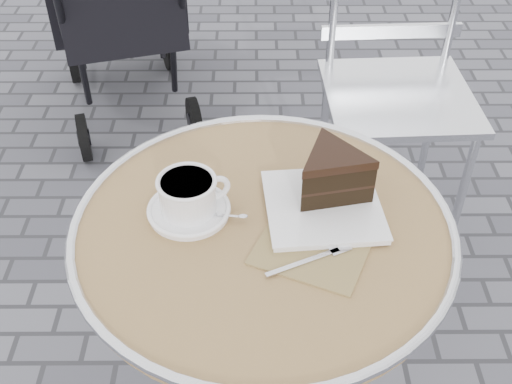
{
  "coord_description": "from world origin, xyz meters",
  "views": [
    {
      "loc": [
        -0.02,
        -0.86,
        1.55
      ],
      "look_at": [
        -0.01,
        0.04,
        0.78
      ],
      "focal_mm": 45.0,
      "sensor_mm": 36.0,
      "label": 1
    }
  ],
  "objects_px": {
    "cafe_table": "(263,284)",
    "cappuccino_set": "(189,198)",
    "bistro_chair": "(396,50)",
    "cake_plate_set": "(330,182)"
  },
  "relations": [
    {
      "from": "cafe_table",
      "to": "cappuccino_set",
      "type": "relative_size",
      "value": 4.1
    },
    {
      "from": "cappuccino_set",
      "to": "bistro_chair",
      "type": "xyz_separation_m",
      "value": [
        0.56,
        0.86,
        -0.16
      ]
    },
    {
      "from": "cafe_table",
      "to": "cake_plate_set",
      "type": "distance_m",
      "value": 0.26
    },
    {
      "from": "cafe_table",
      "to": "bistro_chair",
      "type": "height_order",
      "value": "bistro_chair"
    },
    {
      "from": "cake_plate_set",
      "to": "bistro_chair",
      "type": "xyz_separation_m",
      "value": [
        0.29,
        0.84,
        -0.18
      ]
    },
    {
      "from": "cappuccino_set",
      "to": "cake_plate_set",
      "type": "distance_m",
      "value": 0.27
    },
    {
      "from": "cafe_table",
      "to": "cappuccino_set",
      "type": "distance_m",
      "value": 0.25
    },
    {
      "from": "cafe_table",
      "to": "cappuccino_set",
      "type": "height_order",
      "value": "cappuccino_set"
    },
    {
      "from": "cappuccino_set",
      "to": "cafe_table",
      "type": "bearing_deg",
      "value": -36.48
    },
    {
      "from": "cafe_table",
      "to": "bistro_chair",
      "type": "bearing_deg",
      "value": 65.05
    }
  ]
}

